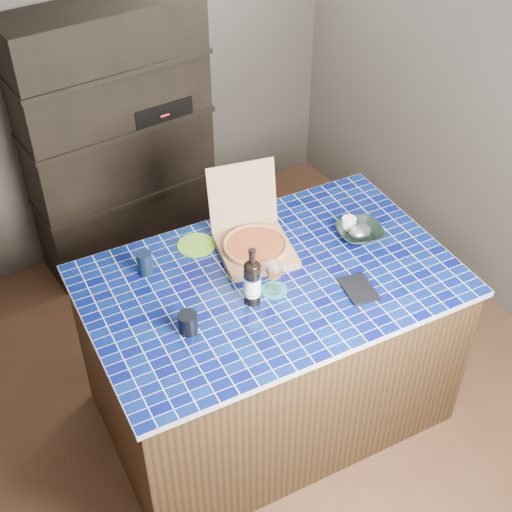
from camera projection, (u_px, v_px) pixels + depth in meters
room at (247, 216)px, 3.44m from camera, size 3.50×3.50×3.50m
shelving_unit at (119, 141)px, 4.63m from camera, size 1.20×0.41×1.80m
kitchen_island at (270, 348)px, 3.79m from camera, size 1.93×1.35×0.99m
pizza_box at (254, 242)px, 3.60m from camera, size 0.46×0.52×0.39m
mead_bottle at (252, 282)px, 3.27m from camera, size 0.08×0.08×0.32m
teal_trivet at (274, 290)px, 3.40m from camera, size 0.13×0.13×0.01m
wine_glass at (274, 270)px, 3.32m from camera, size 0.08×0.08×0.18m
tumbler at (188, 323)px, 3.17m from camera, size 0.09×0.09×0.10m
dvd_case at (359, 289)px, 3.40m from camera, size 0.18×0.22×0.02m
bowl at (360, 232)px, 3.70m from camera, size 0.29×0.29×0.06m
foil_contents at (360, 231)px, 3.70m from camera, size 0.13×0.11×0.06m
white_jar at (349, 223)px, 3.76m from camera, size 0.08×0.08×0.07m
navy_cup at (145, 263)px, 3.47m from camera, size 0.08×0.08×0.12m
green_trivet at (196, 245)px, 3.67m from camera, size 0.20×0.20×0.01m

